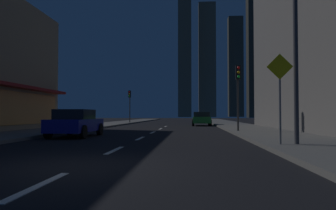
# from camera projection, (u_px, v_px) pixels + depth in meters

# --- Properties ---
(ground_plane) EXTENTS (78.00, 136.00, 0.10)m
(ground_plane) POSITION_uv_depth(u_px,v_px,m) (171.00, 124.00, 39.13)
(ground_plane) COLOR black
(sidewalk_right) EXTENTS (4.00, 76.00, 0.15)m
(sidewalk_right) POSITION_uv_depth(u_px,v_px,m) (228.00, 124.00, 38.62)
(sidewalk_right) COLOR #605E59
(sidewalk_right) RESTS_ON ground
(sidewalk_left) EXTENTS (4.00, 76.00, 0.15)m
(sidewalk_left) POSITION_uv_depth(u_px,v_px,m) (115.00, 123.00, 39.64)
(sidewalk_left) COLOR #605E59
(sidewalk_left) RESTS_ON ground
(lane_marking_center) EXTENTS (0.16, 28.20, 0.01)m
(lane_marking_center) POSITION_uv_depth(u_px,v_px,m) (147.00, 135.00, 18.19)
(lane_marking_center) COLOR silver
(lane_marking_center) RESTS_ON ground
(skyscraper_distant_tall) EXTENTS (6.15, 7.35, 70.32)m
(skyscraper_distant_tall) POSITION_uv_depth(u_px,v_px,m) (185.00, 43.00, 149.60)
(skyscraper_distant_tall) COLOR brown
(skyscraper_distant_tall) RESTS_ON ground
(skyscraper_distant_mid) EXTENTS (8.37, 5.98, 56.10)m
(skyscraper_distant_mid) POSITION_uv_depth(u_px,v_px,m) (207.00, 60.00, 155.88)
(skyscraper_distant_mid) COLOR #645F4B
(skyscraper_distant_mid) RESTS_ON ground
(skyscraper_distant_short) EXTENTS (6.43, 5.66, 74.76)m
(skyscraper_distant_short) POSITION_uv_depth(u_px,v_px,m) (256.00, 18.00, 119.22)
(skyscraper_distant_short) COLOR #373529
(skyscraper_distant_short) RESTS_ON ground
(skyscraper_distant_slender) EXTENTS (7.50, 5.68, 51.72)m
(skyscraper_distant_slender) POSITION_uv_depth(u_px,v_px,m) (236.00, 67.00, 163.92)
(skyscraper_distant_slender) COLOR #444033
(skyscraper_distant_slender) RESTS_ON ground
(car_parked_near) EXTENTS (1.98, 4.24, 1.45)m
(car_parked_near) POSITION_uv_depth(u_px,v_px,m) (76.00, 123.00, 16.80)
(car_parked_near) COLOR navy
(car_parked_near) RESTS_ON ground
(car_parked_far) EXTENTS (1.98, 4.24, 1.45)m
(car_parked_far) POSITION_uv_depth(u_px,v_px,m) (201.00, 119.00, 33.48)
(car_parked_far) COLOR #1E722D
(car_parked_far) RESTS_ON ground
(fire_hydrant_far_left) EXTENTS (0.42, 0.30, 0.65)m
(fire_hydrant_far_left) POSITION_uv_depth(u_px,v_px,m) (100.00, 122.00, 29.16)
(fire_hydrant_far_left) COLOR red
(fire_hydrant_far_left) RESTS_ON sidewalk_left
(traffic_light_near_right) EXTENTS (0.32, 0.48, 4.20)m
(traffic_light_near_right) POSITION_uv_depth(u_px,v_px,m) (238.00, 83.00, 20.14)
(traffic_light_near_right) COLOR #2D2D2D
(traffic_light_near_right) RESTS_ON sidewalk_right
(traffic_light_far_left) EXTENTS (0.32, 0.48, 4.20)m
(traffic_light_far_left) POSITION_uv_depth(u_px,v_px,m) (130.00, 99.00, 41.35)
(traffic_light_far_left) COLOR #2D2D2D
(traffic_light_far_left) RESTS_ON sidewalk_left
(street_lamp_right) EXTENTS (1.96, 0.56, 6.58)m
(street_lamp_right) POSITION_uv_depth(u_px,v_px,m) (272.00, 5.00, 11.27)
(street_lamp_right) COLOR #38383D
(street_lamp_right) RESTS_ON sidewalk_right
(pedestrian_crossing_sign) EXTENTS (0.91, 0.08, 3.15)m
(pedestrian_crossing_sign) POSITION_uv_depth(u_px,v_px,m) (280.00, 91.00, 11.02)
(pedestrian_crossing_sign) COLOR slate
(pedestrian_crossing_sign) RESTS_ON sidewalk_right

